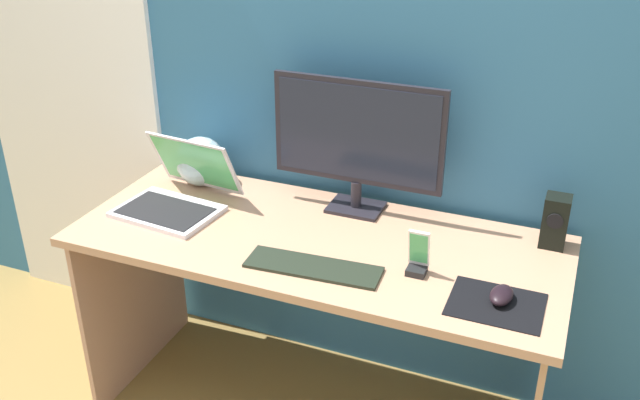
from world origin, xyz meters
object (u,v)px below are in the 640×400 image
at_px(monitor, 357,139).
at_px(mouse, 501,295).
at_px(phone_in_dock, 418,258).
at_px(fishbowl, 201,161).
at_px(laptop, 177,195).
at_px(keyboard_external, 313,267).
at_px(speaker_right, 555,221).

distance_m(monitor, mouse, 0.70).
bearing_deg(phone_in_dock, fishbowl, 161.57).
height_order(monitor, fishbowl, monitor).
bearing_deg(fishbowl, laptop, -83.19).
relative_size(laptop, phone_in_dock, 2.64).
height_order(keyboard_external, mouse, mouse).
bearing_deg(laptop, keyboard_external, -17.99).
bearing_deg(monitor, speaker_right, -0.01).
relative_size(monitor, fishbowl, 3.22).
bearing_deg(mouse, keyboard_external, -170.43).
xyz_separation_m(laptop, mouse, (1.11, -0.15, -0.03)).
height_order(speaker_right, keyboard_external, speaker_right).
relative_size(laptop, fishbowl, 2.04).
height_order(fishbowl, keyboard_external, fishbowl).
distance_m(mouse, phone_in_dock, 0.26).
distance_m(speaker_right, mouse, 0.38).
height_order(speaker_right, fishbowl, fishbowl).
distance_m(laptop, phone_in_dock, 0.87).
xyz_separation_m(keyboard_external, mouse, (0.53, 0.04, 0.02)).
distance_m(laptop, keyboard_external, 0.61).
relative_size(monitor, laptop, 1.58).
distance_m(keyboard_external, mouse, 0.53).
bearing_deg(phone_in_dock, mouse, -12.64).
height_order(laptop, phone_in_dock, laptop).
height_order(monitor, phone_in_dock, monitor).
bearing_deg(speaker_right, laptop, -169.93).
relative_size(speaker_right, keyboard_external, 0.42).
bearing_deg(monitor, laptop, -159.26).
distance_m(speaker_right, fishbowl, 1.23).
relative_size(speaker_right, phone_in_dock, 1.20).
height_order(mouse, phone_in_dock, phone_in_dock).
relative_size(keyboard_external, mouse, 3.99).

